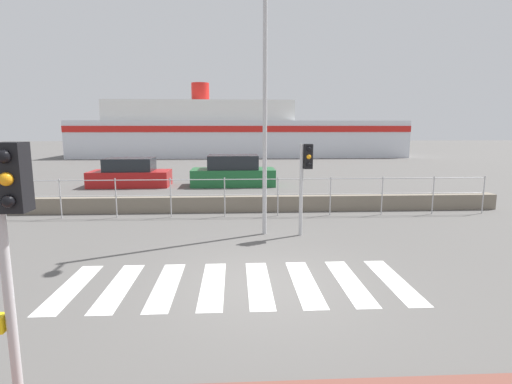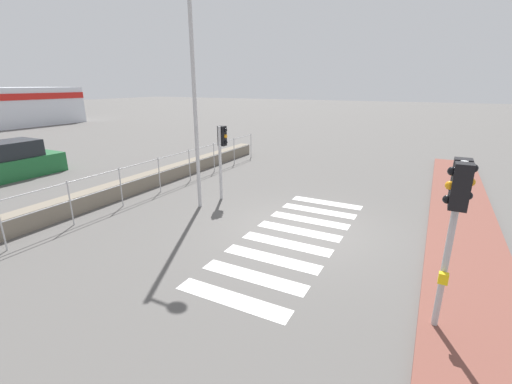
% 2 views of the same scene
% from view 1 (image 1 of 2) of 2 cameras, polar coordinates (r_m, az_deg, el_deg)
% --- Properties ---
extents(ground_plane, '(160.00, 160.00, 0.00)m').
position_cam_1_polar(ground_plane, '(8.03, 1.20, -12.98)').
color(ground_plane, '#565451').
extents(crosswalk, '(6.75, 2.40, 0.01)m').
position_cam_1_polar(crosswalk, '(8.01, -2.88, -13.02)').
color(crosswalk, silver).
rests_on(crosswalk, ground_plane).
extents(seawall, '(18.24, 0.55, 0.56)m').
position_cam_1_polar(seawall, '(14.58, -0.81, -1.61)').
color(seawall, slate).
rests_on(seawall, ground_plane).
extents(harbor_fence, '(16.46, 0.04, 1.35)m').
position_cam_1_polar(harbor_fence, '(13.62, -0.67, 0.13)').
color(harbor_fence, '#B2B2B5').
rests_on(harbor_fence, ground_plane).
extents(traffic_light_far, '(0.34, 0.32, 2.58)m').
position_cam_1_polar(traffic_light_far, '(11.12, 7.08, 3.31)').
color(traffic_light_far, '#B2B2B5').
rests_on(traffic_light_far, ground_plane).
extents(streetlamp, '(0.32, 0.96, 6.93)m').
position_cam_1_polar(streetlamp, '(11.05, 1.35, 15.34)').
color(streetlamp, '#B2B2B5').
rests_on(streetlamp, ground_plane).
extents(ferry_boat, '(33.24, 6.98, 7.42)m').
position_cam_1_polar(ferry_boat, '(41.91, -3.44, 8.41)').
color(ferry_boat, silver).
rests_on(ferry_boat, ground_plane).
extents(parked_car_red, '(4.02, 1.81, 1.46)m').
position_cam_1_polar(parked_car_red, '(21.55, -17.54, 2.43)').
color(parked_car_red, '#B21919').
rests_on(parked_car_red, ground_plane).
extents(parked_car_green, '(4.31, 1.86, 1.59)m').
position_cam_1_polar(parked_car_green, '(20.86, -3.28, 2.79)').
color(parked_car_green, '#1E6633').
rests_on(parked_car_green, ground_plane).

